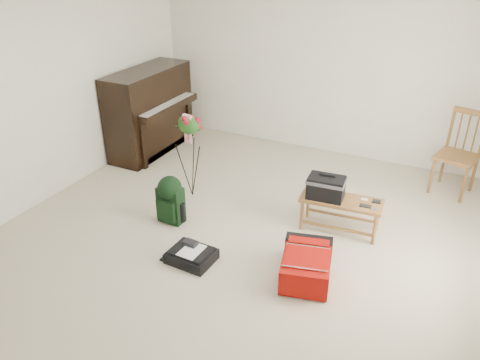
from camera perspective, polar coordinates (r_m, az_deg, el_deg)
The scene contains 10 objects.
floor at distance 5.18m, azimuth -0.91°, elevation -7.08°, with size 5.00×5.50×0.01m, color beige.
wall_back at distance 7.03m, azimuth 9.52°, elevation 13.28°, with size 5.00×0.04×2.50m, color white.
wall_left at distance 6.08m, azimuth -22.79°, elevation 9.28°, with size 0.04×5.50×2.50m, color white.
piano at distance 7.19m, azimuth -10.84°, elevation 8.05°, with size 0.71×1.50×1.25m.
bench at distance 5.19m, azimuth 11.03°, elevation -1.32°, with size 0.91×0.42×0.68m.
dining_chair at distance 6.48m, azimuth 24.99°, elevation 2.88°, with size 0.56×0.56×1.06m.
red_suitcase at distance 4.63m, azimuth 8.27°, elevation -9.87°, with size 0.59×0.76×0.29m.
black_duffel at distance 4.84m, azimuth -5.94°, elevation -9.07°, with size 0.47×0.38×0.19m.
green_backpack at distance 5.37m, azimuth -8.51°, elevation -2.10°, with size 0.29×0.28×0.57m.
flower_stand at distance 5.78m, azimuth -6.07°, elevation 2.88°, with size 0.43×0.43×1.12m.
Camera 1 is at (1.95, -3.78, 2.95)m, focal length 35.00 mm.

